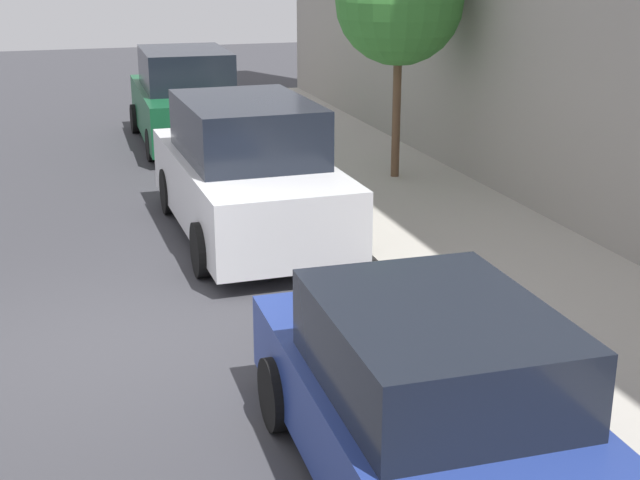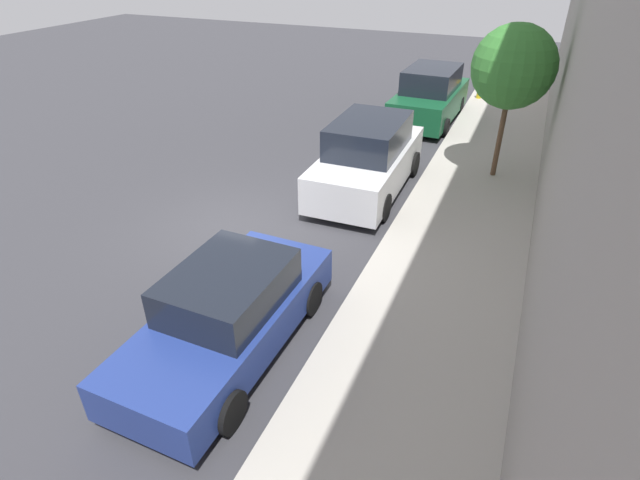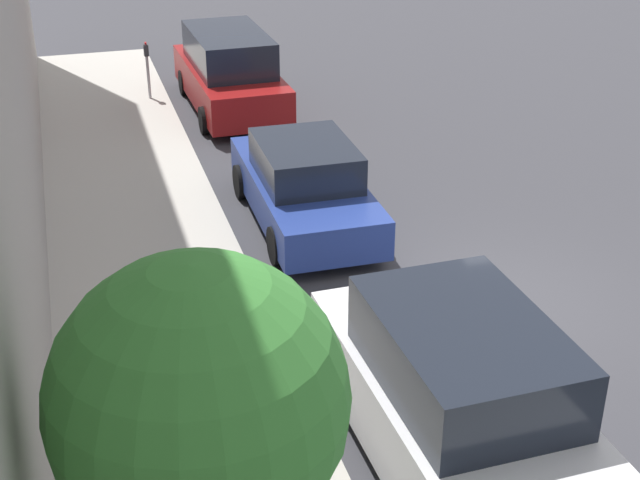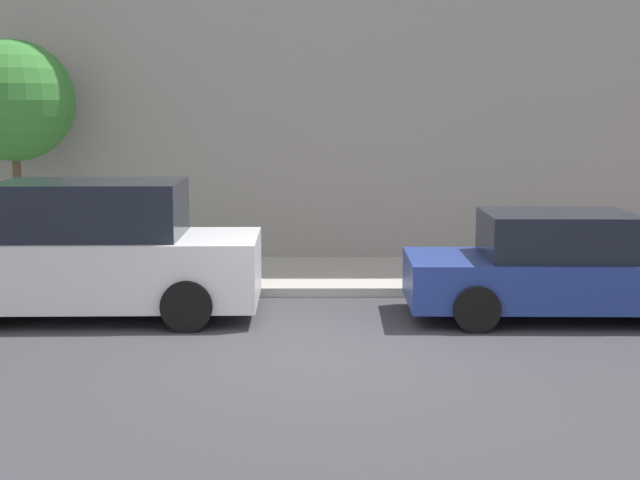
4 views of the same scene
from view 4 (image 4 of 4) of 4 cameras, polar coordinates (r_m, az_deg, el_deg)
name	(u,v)px [view 4 (image 4 of 4)]	position (r m, az deg, el deg)	size (l,w,h in m)	color
ground_plane	(317,358)	(10.96, -0.22, -7.55)	(60.00, 60.00, 0.00)	#38383D
sidewalk	(317,275)	(15.87, -0.19, -2.26)	(3.10, 32.00, 0.15)	#B2ADA3
parked_sedan_second	(561,269)	(13.34, 15.19, -1.77)	(1.92, 4.53, 1.54)	navy
parked_suv_third	(93,253)	(13.36, -14.32, -0.83)	(2.08, 4.84, 1.98)	silver
street_tree	(13,101)	(16.80, -19.04, 8.41)	(2.15, 2.15, 4.08)	brown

